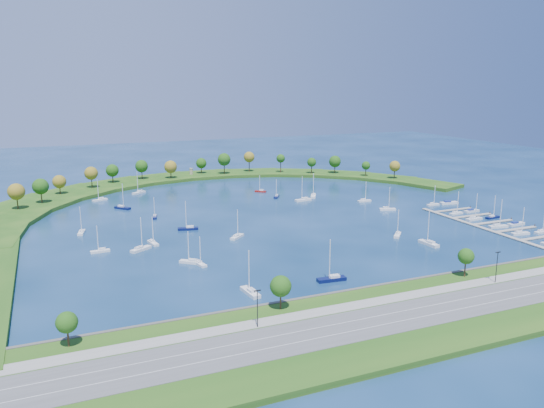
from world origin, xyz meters
name	(u,v)px	position (x,y,z in m)	size (l,w,h in m)	color
ground	(267,215)	(0.00, 0.00, 0.00)	(700.00, 700.00, 0.00)	#072542
south_shoreline	(435,310)	(0.03, -122.88, 1.00)	(420.00, 43.10, 11.60)	#1B4A13
breakwater	(152,201)	(-46.33, 48.72, 0.99)	(286.74, 247.64, 2.00)	#1B4A13
breakwater_trees	(173,171)	(-25.83, 85.73, 10.49)	(243.01, 94.24, 14.27)	#382314
harbor_tower	(191,171)	(-6.67, 117.67, 4.23)	(2.60, 2.60, 4.35)	gray
dock_system	(496,227)	(85.30, -61.00, 0.35)	(24.28, 82.00, 1.60)	gray
moored_boat_0	(153,242)	(-59.99, -26.65, 0.89)	(3.50, 8.02, 11.41)	silver
moored_boat_1	(277,196)	(20.69, 35.44, 0.87)	(5.70, 7.00, 10.49)	#0A113F
moored_boat_2	(139,192)	(-48.41, 76.48, 0.94)	(8.63, 7.28, 13.07)	silver
moored_boat_3	(155,216)	(-51.05, 15.55, 0.86)	(3.50, 7.24, 10.25)	#0A113F
moored_boat_4	(261,191)	(18.11, 52.98, 0.85)	(6.32, 5.92, 9.96)	maroon
moored_boat_5	(364,200)	(59.93, 6.84, 0.88)	(7.61, 2.56, 11.01)	silver
moored_boat_6	(237,236)	(-26.31, -31.66, 0.90)	(7.53, 7.08, 11.88)	silver
moored_boat_7	(313,195)	(40.23, 28.51, 0.96)	(6.82, 9.35, 13.63)	silver
moored_boat_8	(100,199)	(-71.25, 64.88, 0.91)	(8.44, 5.02, 11.99)	silver
moored_boat_9	(429,243)	(40.41, -70.54, 0.97)	(3.33, 9.65, 13.94)	silver
moored_boat_10	(332,278)	(-14.31, -90.01, 0.97)	(9.81, 3.59, 14.11)	#0A113F
moored_boat_11	(188,228)	(-41.74, -11.43, 0.94)	(9.18, 4.51, 13.00)	#0A113F
moored_boat_12	(250,291)	(-42.52, -90.10, 0.96)	(3.57, 9.56, 13.74)	silver
moored_boat_13	(303,199)	(30.41, 21.38, 0.96)	(9.56, 3.52, 13.74)	silver
moored_boat_14	(191,261)	(-51.98, -55.18, 0.90)	(7.60, 6.78, 11.74)	silver
moored_boat_15	(398,234)	(36.55, -55.27, 0.89)	(6.96, 7.31, 11.60)	silver
moored_boat_16	(141,248)	(-65.87, -33.26, 0.94)	(8.77, 6.82, 12.97)	silver
moored_boat_17	(100,250)	(-80.34, -29.46, 0.87)	(7.29, 2.62, 10.50)	silver
moored_boat_18	(200,263)	(-49.56, -58.22, 0.87)	(3.63, 7.50, 10.63)	silver
moored_boat_19	(122,207)	(-62.66, 40.48, 0.94)	(7.72, 8.48, 13.20)	#0A113F
moored_boat_20	(387,208)	(59.93, -14.50, 0.90)	(8.36, 4.87, 11.86)	silver
moored_boat_21	(81,232)	(-85.06, 0.60, 0.89)	(3.88, 8.11, 11.49)	silver
docked_boat_2	(520,233)	(85.52, -73.76, 0.90)	(8.31, 3.48, 11.85)	silver
docked_boat_3	(542,231)	(96.03, -75.52, 0.88)	(7.80, 2.82, 11.23)	silver
docked_boat_4	(498,226)	(85.51, -61.69, 0.93)	(8.99, 3.86, 12.80)	silver
docked_boat_5	(516,224)	(95.97, -61.76, 0.69)	(9.38, 3.49, 1.87)	silver
docked_boat_6	(474,218)	(85.51, -47.12, 0.92)	(8.75, 3.03, 12.63)	silver
docked_boat_7	(493,217)	(96.03, -47.95, 0.88)	(7.71, 2.68, 11.13)	#0A113F
docked_boat_8	(456,213)	(85.53, -35.13, 0.89)	(8.04, 3.43, 11.46)	silver
docked_boat_9	(471,211)	(95.98, -34.22, 0.64)	(8.61, 2.89, 1.73)	silver
docked_boat_10	(433,204)	(87.94, -15.16, 0.87)	(7.37, 2.45, 10.69)	silver
docked_boat_11	(449,203)	(97.85, -15.64, 0.75)	(10.23, 3.86, 2.04)	silver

